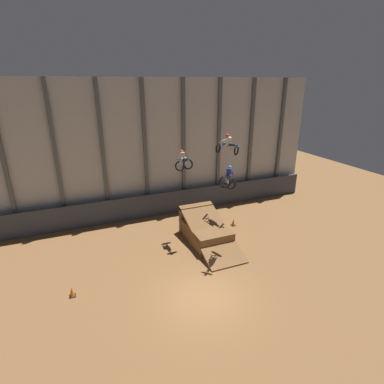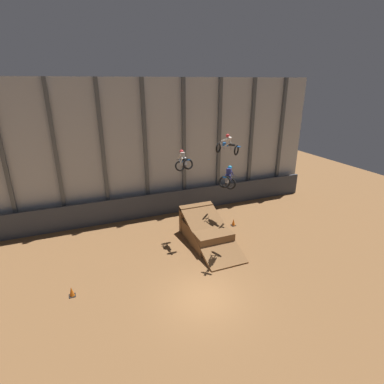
# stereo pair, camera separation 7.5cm
# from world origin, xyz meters

# --- Properties ---
(ground_plane) EXTENTS (60.00, 60.00, 0.00)m
(ground_plane) POSITION_xyz_m (0.00, 0.00, 0.00)
(ground_plane) COLOR brown
(arena_back_wall) EXTENTS (32.00, 0.40, 11.38)m
(arena_back_wall) POSITION_xyz_m (0.00, 12.04, 5.69)
(arena_back_wall) COLOR #ADB2B7
(arena_back_wall) RESTS_ON ground_plane
(lower_barrier) EXTENTS (31.36, 0.20, 2.01)m
(lower_barrier) POSITION_xyz_m (0.00, 11.32, 1.01)
(lower_barrier) COLOR #383D47
(lower_barrier) RESTS_ON ground_plane
(dirt_ramp) EXTENTS (2.67, 5.90, 2.26)m
(dirt_ramp) POSITION_xyz_m (2.71, 5.82, 0.75)
(dirt_ramp) COLOR brown
(dirt_ramp) RESTS_ON ground_plane
(rider_bike_left_air) EXTENTS (0.86, 1.72, 1.64)m
(rider_bike_left_air) POSITION_xyz_m (1.31, 6.50, 5.92)
(rider_bike_left_air) COLOR black
(rider_bike_center_air) EXTENTS (1.70, 1.69, 1.65)m
(rider_bike_center_air) POSITION_xyz_m (2.99, 3.21, 5.46)
(rider_bike_center_air) COLOR black
(rider_bike_right_air) EXTENTS (1.50, 1.66, 1.45)m
(rider_bike_right_air) POSITION_xyz_m (4.60, 6.36, 6.79)
(rider_bike_right_air) COLOR black
(traffic_cone_near_ramp) EXTENTS (0.36, 0.36, 0.58)m
(traffic_cone_near_ramp) POSITION_xyz_m (-6.65, 2.86, 0.28)
(traffic_cone_near_ramp) COLOR black
(traffic_cone_near_ramp) RESTS_ON ground_plane
(traffic_cone_arena_edge) EXTENTS (0.36, 0.36, 0.58)m
(traffic_cone_arena_edge) POSITION_xyz_m (5.79, 6.99, 0.28)
(traffic_cone_arena_edge) COLOR black
(traffic_cone_arena_edge) RESTS_ON ground_plane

